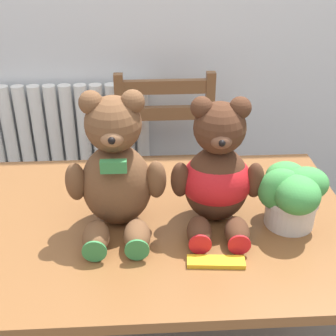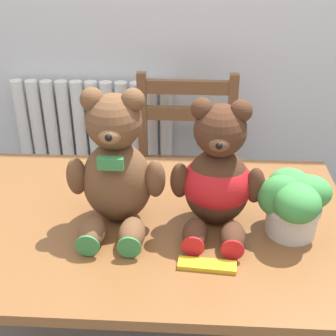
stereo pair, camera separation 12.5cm
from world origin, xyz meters
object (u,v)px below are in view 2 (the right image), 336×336
(wooden_chair_behind, at_px, (185,174))
(teddy_bear_right, at_px, (217,177))
(potted_plant, at_px, (293,201))
(chocolate_bar, at_px, (207,265))
(teddy_bear_left, at_px, (116,169))

(wooden_chair_behind, distance_m, teddy_bear_right, 0.85)
(wooden_chair_behind, distance_m, potted_plant, 0.91)
(wooden_chair_behind, bearing_deg, potted_plant, 110.90)
(wooden_chair_behind, relative_size, potted_plant, 4.40)
(potted_plant, distance_m, chocolate_bar, 0.29)
(chocolate_bar, bearing_deg, teddy_bear_right, 82.50)
(wooden_chair_behind, height_order, teddy_bear_right, teddy_bear_right)
(potted_plant, relative_size, chocolate_bar, 1.40)
(teddy_bear_right, bearing_deg, chocolate_bar, 86.83)
(teddy_bear_left, distance_m, chocolate_bar, 0.35)
(teddy_bear_left, height_order, chocolate_bar, teddy_bear_left)
(potted_plant, bearing_deg, teddy_bear_right, 169.06)
(wooden_chair_behind, xyz_separation_m, potted_plant, (0.30, -0.77, 0.37))
(wooden_chair_behind, relative_size, teddy_bear_right, 2.44)
(teddy_bear_left, bearing_deg, chocolate_bar, 143.10)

